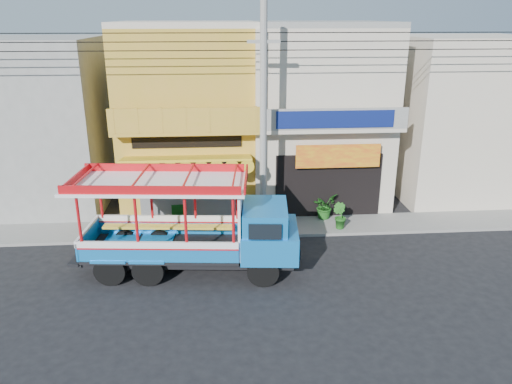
% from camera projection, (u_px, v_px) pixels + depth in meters
% --- Properties ---
extents(ground, '(90.00, 90.00, 0.00)m').
position_uv_depth(ground, '(300.00, 274.00, 17.34)').
color(ground, black).
rests_on(ground, ground).
extents(sidewalk, '(30.00, 2.00, 0.12)m').
position_uv_depth(sidewalk, '(285.00, 226.00, 21.08)').
color(sidewalk, slate).
rests_on(sidewalk, ground).
extents(shophouse_left, '(6.00, 7.50, 8.24)m').
position_uv_depth(shophouse_left, '(190.00, 115.00, 23.15)').
color(shophouse_left, gold).
rests_on(shophouse_left, ground).
extents(shophouse_right, '(6.00, 6.75, 8.24)m').
position_uv_depth(shophouse_right, '(317.00, 113.00, 23.59)').
color(shophouse_right, beige).
rests_on(shophouse_right, ground).
extents(party_pilaster, '(0.35, 0.30, 8.00)m').
position_uv_depth(party_pilaster, '(260.00, 131.00, 20.48)').
color(party_pilaster, beige).
rests_on(party_pilaster, ground).
extents(filler_building_left, '(6.00, 6.00, 7.60)m').
position_uv_depth(filler_building_left, '(36.00, 124.00, 22.79)').
color(filler_building_left, gray).
rests_on(filler_building_left, ground).
extents(filler_building_right, '(6.00, 6.00, 7.60)m').
position_uv_depth(filler_building_right, '(459.00, 117.00, 24.24)').
color(filler_building_right, beige).
rests_on(filler_building_right, ground).
extents(utility_pole, '(28.00, 0.26, 9.00)m').
position_uv_depth(utility_pole, '(267.00, 113.00, 18.69)').
color(utility_pole, gray).
rests_on(utility_pole, ground).
extents(songthaew_truck, '(7.80, 3.15, 3.55)m').
position_uv_depth(songthaew_truck, '(204.00, 226.00, 17.01)').
color(songthaew_truck, black).
rests_on(songthaew_truck, ground).
extents(green_sign, '(0.59, 0.33, 0.91)m').
position_uv_depth(green_sign, '(179.00, 217.00, 20.95)').
color(green_sign, black).
rests_on(green_sign, sidewalk).
extents(potted_plant_a, '(1.30, 1.29, 1.09)m').
position_uv_depth(potted_plant_a, '(324.00, 206.00, 21.65)').
color(potted_plant_a, '#1F5E1A').
rests_on(potted_plant_a, sidewalk).
extents(potted_plant_b, '(0.72, 0.75, 1.07)m').
position_uv_depth(potted_plant_b, '(339.00, 216.00, 20.61)').
color(potted_plant_b, '#1F5E1A').
rests_on(potted_plant_b, sidewalk).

